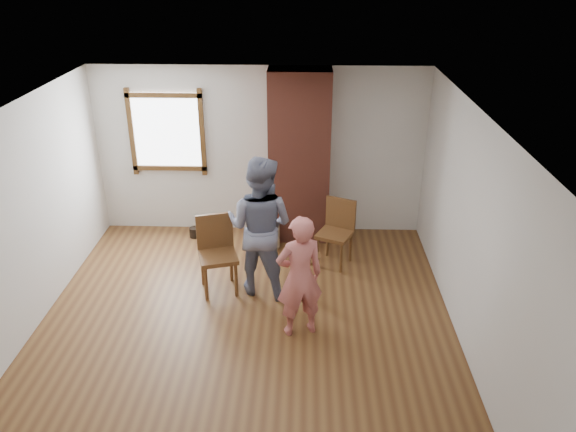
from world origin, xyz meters
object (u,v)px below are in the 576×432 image
object	(u,v)px
dining_chair_left	(217,249)
person_pink	(300,277)
dining_chair_right	(337,228)
stoneware_crock	(269,234)
side_table	(304,269)
man	(260,226)

from	to	relation	value
dining_chair_left	person_pink	distance (m)	1.44
dining_chair_right	dining_chair_left	bearing A→B (deg)	-130.40
stoneware_crock	side_table	world-z (taller)	side_table
dining_chair_right	man	size ratio (longest dim) A/B	0.51
dining_chair_left	man	world-z (taller)	man
dining_chair_left	side_table	world-z (taller)	dining_chair_left
dining_chair_right	person_pink	bearing A→B (deg)	-82.07
side_table	man	bearing A→B (deg)	165.57
dining_chair_left	dining_chair_right	world-z (taller)	dining_chair_left
dining_chair_right	man	distance (m)	1.34
dining_chair_right	side_table	distance (m)	1.02
dining_chair_left	dining_chair_right	distance (m)	1.76
person_pink	stoneware_crock	bearing A→B (deg)	-94.88
dining_chair_right	side_table	bearing A→B (deg)	-91.73
man	person_pink	world-z (taller)	man
stoneware_crock	dining_chair_right	distance (m)	1.12
stoneware_crock	man	bearing A→B (deg)	-91.48
man	person_pink	xyz separation A→B (m)	(0.51, -0.90, -0.17)
side_table	man	distance (m)	0.79
side_table	person_pink	world-z (taller)	person_pink
dining_chair_left	man	distance (m)	0.68
man	dining_chair_left	bearing A→B (deg)	15.17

